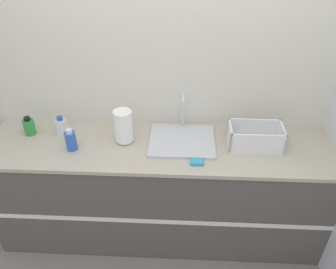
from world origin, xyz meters
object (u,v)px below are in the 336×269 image
Objects in this scene: dish_rack at (255,139)px; bottle_blue at (71,140)px; sink at (182,139)px; bottle_green at (29,127)px; paper_towel_roll at (123,126)px; bottle_clear at (61,126)px.

bottle_blue is at bearing -175.49° from dish_rack.
sink is 2.85× the size of bottle_blue.
bottle_green is at bearing 154.71° from bottle_blue.
bottle_clear is (-0.50, 0.07, -0.06)m from paper_towel_roll.
paper_towel_roll is at bearing 179.15° from dish_rack.
paper_towel_roll is 0.39m from bottle_blue.
bottle_green is 0.25m from bottle_clear.
bottle_clear is at bearing 176.55° from dish_rack.
dish_rack is 1.47m from bottle_clear.
bottle_blue is at bearing -25.29° from bottle_green.
paper_towel_roll is 0.75m from bottle_green.
sink is at bearing 2.02° from paper_towel_roll.
sink is at bearing -2.23° from bottle_green.
dish_rack is at bearing -3.20° from sink.
bottle_blue is at bearing -170.44° from sink.
paper_towel_roll is at bearing -4.68° from bottle_green.
bottle_green is 0.98× the size of bottle_clear.
paper_towel_roll reaches higher than dish_rack.
paper_towel_roll reaches higher than bottle_blue.
bottle_clear is at bearing 171.58° from paper_towel_roll.
bottle_blue is (-1.33, -0.10, 0.01)m from dish_rack.
dish_rack reaches higher than bottle_clear.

